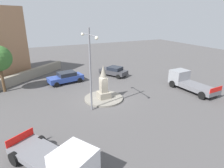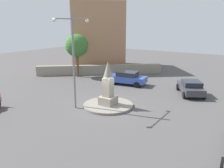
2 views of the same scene
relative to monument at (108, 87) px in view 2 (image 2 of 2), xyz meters
name	(u,v)px [view 2 (image 2 of 2)]	position (x,y,z in m)	size (l,w,h in m)	color
ground_plane	(108,106)	(0.00, 0.00, -1.65)	(80.00, 80.00, 0.00)	#4F4C4C
traffic_island	(108,105)	(0.00, 0.00, -1.56)	(4.07, 4.07, 0.18)	gray
monument	(108,87)	(0.00, 0.00, 0.00)	(1.20, 1.20, 3.52)	gray
streetlamp	(73,51)	(-1.74, 1.98, 2.88)	(3.71, 0.28, 7.47)	slate
car_blue_parked_right	(126,78)	(6.94, 2.33, -0.89)	(2.58, 4.68, 1.46)	#2D479E
car_dark_grey_far_side	(191,87)	(7.06, -4.66, -0.93)	(4.38, 3.51, 1.38)	#38383D
stone_boundary_wall	(100,70)	(9.59, 7.93, -1.02)	(16.41, 0.70, 1.25)	gray
corner_building	(98,36)	(13.84, 11.44, 3.12)	(7.38, 8.02, 9.54)	#A87A56
tree_near_wall	(77,46)	(7.00, 9.50, 2.25)	(2.83, 2.83, 5.35)	brown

